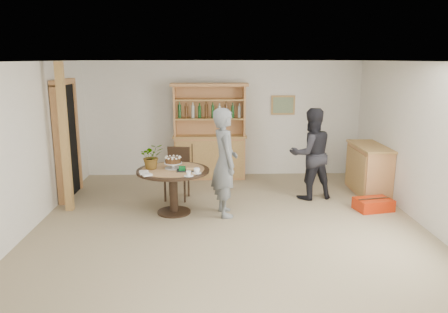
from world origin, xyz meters
The scene contains 17 objects.
ground centered at (0.00, 0.00, 0.00)m, with size 7.00×7.00×0.00m, color tan.
room_shell centered at (0.00, 0.01, 1.74)m, with size 6.04×7.04×2.52m.
doorway centered at (-2.93, 2.00, 1.11)m, with size 0.13×1.10×2.18m.
pine_post centered at (-2.70, 1.20, 1.25)m, with size 0.12×0.12×2.50m, color tan.
hutch centered at (-0.30, 3.24, 0.69)m, with size 1.62×0.54×2.04m.
sideboard centered at (2.74, 2.00, 0.47)m, with size 0.54×1.26×0.94m.
dining_table centered at (-0.90, 1.00, 0.60)m, with size 1.20×1.20×0.76m.
dining_chair centered at (-0.89, 1.83, 0.54)m, with size 0.48×0.48×0.95m.
birthday_cake centered at (-0.90, 1.05, 0.88)m, with size 0.30×0.30×0.20m.
flower_vase centered at (-1.25, 1.05, 0.97)m, with size 0.38×0.33×0.42m, color #3F7233.
gift_tray centered at (-0.69, 0.88, 0.79)m, with size 0.30×0.20×0.08m.
coffee_cup_a centered at (-0.50, 0.72, 0.80)m, with size 0.15×0.15×0.09m.
coffee_cup_b centered at (-0.62, 0.55, 0.79)m, with size 0.15×0.15×0.08m.
napkins centered at (-1.31, 0.69, 0.77)m, with size 0.24×0.33×0.03m.
teen_boy centered at (-0.05, 0.90, 0.89)m, with size 0.65×0.43×1.78m, color slate.
adult_person centered at (1.55, 1.74, 0.84)m, with size 0.82×0.64×1.68m, color black.
red_suitcase centered at (2.50, 1.03, 0.10)m, with size 0.67×0.52×0.21m.
Camera 1 is at (-0.28, -5.99, 2.54)m, focal length 35.00 mm.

